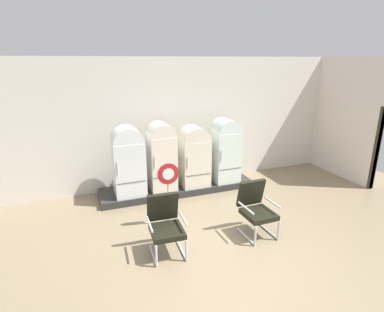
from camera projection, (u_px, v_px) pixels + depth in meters
ground at (235, 261)px, 5.15m from camera, size 12.00×10.00×0.05m
back_wall at (169, 122)px, 7.92m from camera, size 11.76×0.12×3.23m
side_wall_right at (346, 119)px, 8.44m from camera, size 0.16×2.20×3.23m
display_plinth at (178, 188)px, 7.82m from camera, size 3.81×0.95×0.16m
refrigerator_0 at (128, 160)px, 7.01m from camera, size 0.69×0.62×1.60m
refrigerator_1 at (161, 155)px, 7.28m from camera, size 0.61×0.66×1.63m
refrigerator_2 at (194, 155)px, 7.57m from camera, size 0.68×0.62×1.49m
refrigerator_3 at (225, 148)px, 7.84m from camera, size 0.64×0.65×1.61m
armchair_left at (165, 223)px, 5.23m from camera, size 0.63×0.72×1.01m
armchair_right at (256, 207)px, 5.80m from camera, size 0.62×0.71×1.01m
sign_stand at (169, 198)px, 6.02m from camera, size 0.42×0.32×1.31m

